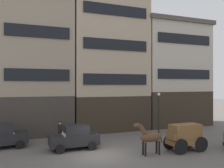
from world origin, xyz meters
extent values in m
plane|color=#605B56|center=(0.00, 0.00, 0.00)|extent=(120.00, 120.00, 0.00)
cube|color=#38332D|center=(-3.82, 9.28, 1.93)|extent=(6.78, 5.13, 3.85)
cube|color=gray|center=(-3.82, 9.28, 9.79)|extent=(6.78, 5.13, 11.88)
cube|color=black|center=(-3.82, 6.66, 5.83)|extent=(5.70, 0.12, 1.10)
cube|color=black|center=(-3.82, 6.66, 9.79)|extent=(5.70, 0.12, 1.10)
cube|color=#33281E|center=(3.83, 9.28, 1.86)|extent=(8.22, 5.13, 3.73)
cube|color=tan|center=(3.83, 9.28, 10.81)|extent=(8.22, 5.13, 14.17)
cube|color=black|center=(3.83, 6.66, 5.50)|extent=(6.90, 0.12, 1.10)
cube|color=black|center=(3.83, 6.66, 9.04)|extent=(6.90, 0.12, 1.10)
cube|color=black|center=(3.83, 6.66, 12.58)|extent=(6.90, 0.12, 1.10)
cube|color=#33281E|center=(12.30, 9.28, 2.07)|extent=(8.41, 5.13, 4.14)
cube|color=#B7AD9E|center=(12.30, 9.28, 8.18)|extent=(8.41, 5.13, 8.08)
cube|color=#47423D|center=(12.30, 9.28, 12.47)|extent=(8.91, 5.63, 0.50)
cube|color=black|center=(12.30, 6.66, 6.16)|extent=(7.06, 0.12, 1.10)
cube|color=black|center=(12.30, 6.66, 10.20)|extent=(7.06, 0.12, 1.10)
cube|color=brown|center=(6.26, -1.20, 0.70)|extent=(2.72, 1.34, 0.36)
cube|color=brown|center=(6.26, -1.20, 1.43)|extent=(2.31, 1.14, 1.10)
cube|color=brown|center=(5.12, -1.22, 1.18)|extent=(0.42, 1.05, 0.50)
cylinder|color=black|center=(5.37, -1.93, 0.55)|extent=(1.10, 0.10, 1.10)
cylinder|color=black|center=(5.35, -0.51, 0.55)|extent=(1.10, 0.10, 1.10)
cylinder|color=black|center=(7.17, -1.90, 0.55)|extent=(1.10, 0.10, 1.10)
cylinder|color=black|center=(7.15, -0.48, 0.55)|extent=(1.10, 0.10, 1.10)
ellipsoid|color=#513823|center=(3.36, -1.20, 1.25)|extent=(1.71, 0.63, 0.70)
cylinder|color=#513823|center=(2.64, -1.21, 1.85)|extent=(0.67, 0.33, 0.76)
ellipsoid|color=#513823|center=(2.24, -1.22, 2.15)|extent=(0.56, 0.25, 0.30)
cylinder|color=#513823|center=(4.17, -1.19, 1.10)|extent=(0.27, 0.10, 0.65)
cylinder|color=black|center=(2.82, -1.39, 0.47)|extent=(0.14, 0.14, 0.95)
cylinder|color=black|center=(2.81, -1.03, 0.47)|extent=(0.14, 0.14, 0.95)
cylinder|color=black|center=(3.92, -1.38, 0.47)|extent=(0.14, 0.14, 0.95)
cylinder|color=black|center=(3.91, -1.02, 0.47)|extent=(0.14, 0.14, 0.95)
cube|color=black|center=(-6.60, 4.38, 0.73)|extent=(3.85, 1.99, 0.80)
cube|color=black|center=(-6.75, 4.36, 1.48)|extent=(1.94, 1.62, 0.70)
cube|color=silver|center=(-5.91, 4.45, 1.35)|extent=(0.47, 1.34, 0.56)
cylinder|color=black|center=(-5.50, 5.34, 0.33)|extent=(0.68, 0.25, 0.66)
cylinder|color=black|center=(-5.32, 3.67, 0.33)|extent=(0.68, 0.25, 0.66)
cube|color=black|center=(-1.44, 2.13, 0.73)|extent=(3.76, 1.74, 0.80)
cube|color=black|center=(-1.29, 2.14, 1.48)|extent=(1.85, 1.51, 0.70)
cube|color=silver|center=(-2.14, 2.10, 1.35)|extent=(0.39, 1.32, 0.56)
cylinder|color=black|center=(-2.60, 1.25, 0.33)|extent=(0.67, 0.21, 0.66)
cylinder|color=black|center=(-2.67, 2.92, 0.33)|extent=(0.67, 0.21, 0.66)
cylinder|color=black|center=(-0.20, 1.34, 0.33)|extent=(0.67, 0.21, 0.66)
cylinder|color=black|center=(-0.27, 3.02, 0.33)|extent=(0.67, 0.21, 0.66)
cylinder|color=black|center=(-2.19, 4.93, 0.42)|extent=(0.16, 0.16, 0.85)
cylinder|color=black|center=(-1.99, 4.93, 0.42)|extent=(0.16, 0.16, 0.85)
cylinder|color=black|center=(-2.09, 4.93, 1.16)|extent=(0.39, 0.39, 0.62)
sphere|color=tan|center=(-2.09, 4.93, 1.60)|extent=(0.22, 0.22, 0.22)
cylinder|color=black|center=(-2.09, 4.93, 1.70)|extent=(0.28, 0.28, 0.02)
cylinder|color=black|center=(-2.09, 4.93, 1.75)|extent=(0.18, 0.18, 0.09)
cylinder|color=black|center=(7.85, 5.07, 1.90)|extent=(0.12, 0.12, 3.80)
sphere|color=silver|center=(7.85, 5.07, 3.96)|extent=(0.32, 0.32, 0.32)
camera|label=1|loc=(-5.06, -15.82, 4.90)|focal=37.94mm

